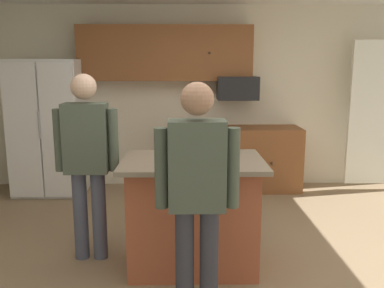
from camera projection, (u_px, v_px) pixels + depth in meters
floor at (201, 274)px, 3.53m from camera, size 7.04×7.04×0.00m
back_wall at (194, 97)px, 6.03m from camera, size 6.40×0.10×2.60m
french_door_window_panel at (381, 114)px, 5.72m from camera, size 0.90×0.06×2.00m
cabinet_run_upper at (165, 53)px, 5.71m from camera, size 2.40×0.38×0.75m
cabinet_run_lower at (236, 158)px, 5.89m from camera, size 1.80×0.63×0.90m
refrigerator at (49, 127)px, 5.66m from camera, size 0.94×0.76×1.84m
microwave_over_range at (237, 88)px, 5.72m from camera, size 0.56×0.40×0.32m
kitchen_island at (193, 213)px, 3.61m from camera, size 1.22×0.84×0.97m
person_guest_by_door at (87, 155)px, 3.66m from camera, size 0.57×0.22×1.70m
person_elder_center at (197, 187)px, 2.77m from camera, size 0.57×0.22×1.67m
mug_blue_stoneware at (203, 147)px, 3.78m from camera, size 0.12×0.08×0.10m
tumbler_amber at (175, 149)px, 3.56m from camera, size 0.06×0.06×0.17m
glass_stout_tall at (184, 155)px, 3.38m from camera, size 0.06×0.06×0.14m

